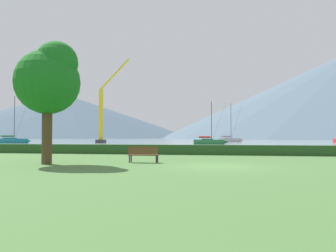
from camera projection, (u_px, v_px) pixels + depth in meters
ground_plane at (218, 167)px, 16.97m from camera, size 1000.00×1000.00×0.00m
harbor_water at (227, 140)px, 151.70m from camera, size 320.00×246.00×0.00m
hedge_line at (222, 150)px, 27.80m from camera, size 80.00×1.20×0.83m
sailboat_slip_1 at (209, 141)px, 65.20m from camera, size 6.87×2.21×8.44m
sailboat_slip_3 at (230, 140)px, 95.78m from camera, size 7.70×3.45×11.16m
sailboat_slip_5 at (12, 140)px, 75.96m from camera, size 8.06×3.91×10.79m
park_bench_near_path at (143, 154)px, 19.38m from camera, size 1.78×0.50×0.95m
park_tree at (49, 79)px, 18.51m from camera, size 3.60×3.60×6.83m
dock_crane at (102, 117)px, 79.59m from camera, size 8.10×2.00×20.14m
distant_hill_west_ridge at (63, 116)px, 337.60m from camera, size 265.85×265.85×45.19m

